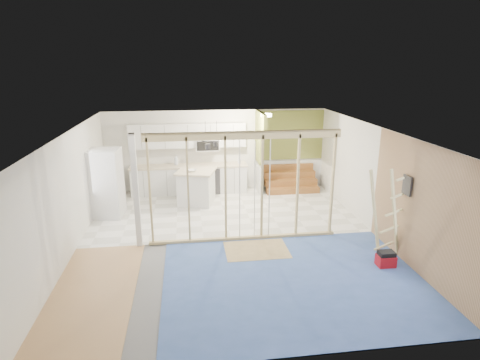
{
  "coord_description": "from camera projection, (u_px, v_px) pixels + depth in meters",
  "views": [
    {
      "loc": [
        -0.97,
        -8.6,
        4.04
      ],
      "look_at": [
        0.29,
        0.6,
        1.3
      ],
      "focal_mm": 30.0,
      "sensor_mm": 36.0,
      "label": 1
    }
  ],
  "objects": [
    {
      "name": "electrical_panel",
      "position": [
        407.0,
        185.0,
        8.09
      ],
      "size": [
        0.04,
        0.3,
        0.4
      ],
      "primitive_type": "cube",
      "color": "#333337",
      "rests_on": "room"
    },
    {
      "name": "island",
      "position": [
        196.0,
        187.0,
        11.77
      ],
      "size": [
        1.29,
        1.29,
        1.02
      ],
      "rotation": [
        0.0,
        0.0,
        -0.27
      ],
      "color": "silver",
      "rests_on": "room"
    },
    {
      "name": "sheathing_panel",
      "position": [
        424.0,
        212.0,
        7.62
      ],
      "size": [
        0.02,
        4.0,
        2.6
      ],
      "primitive_type": "cube",
      "color": "tan",
      "rests_on": "room"
    },
    {
      "name": "upper_cabinets",
      "position": [
        190.0,
        136.0,
        12.44
      ],
      "size": [
        3.6,
        0.41,
        0.85
      ],
      "color": "white",
      "rests_on": "room"
    },
    {
      "name": "soap_bottle_a",
      "position": [
        176.0,
        160.0,
        12.58
      ],
      "size": [
        0.13,
        0.13,
        0.33
      ],
      "primitive_type": "imported",
      "rotation": [
        0.0,
        0.0,
        -0.04
      ],
      "color": "silver",
      "rests_on": "base_cabinets"
    },
    {
      "name": "base_cabinets",
      "position": [
        166.0,
        183.0,
        12.29
      ],
      "size": [
        4.45,
        2.24,
        0.93
      ],
      "color": "white",
      "rests_on": "room"
    },
    {
      "name": "toolbox",
      "position": [
        386.0,
        259.0,
        8.2
      ],
      "size": [
        0.36,
        0.27,
        0.34
      ],
      "rotation": [
        0.0,
        0.0,
        -0.01
      ],
      "color": "#A20F16",
      "rests_on": "room"
    },
    {
      "name": "floor_overlays",
      "position": [
        234.0,
        239.0,
        9.5
      ],
      "size": [
        7.0,
        8.0,
        0.03
      ],
      "color": "white",
      "rests_on": "room"
    },
    {
      "name": "fridge",
      "position": [
        106.0,
        184.0,
        10.67
      ],
      "size": [
        0.87,
        0.84,
        1.86
      ],
      "rotation": [
        0.0,
        0.0,
        -0.09
      ],
      "color": "silver",
      "rests_on": "room"
    },
    {
      "name": "pot_rack",
      "position": [
        211.0,
        142.0,
        10.63
      ],
      "size": [
        0.52,
        0.52,
        0.72
      ],
      "color": "black",
      "rests_on": "room"
    },
    {
      "name": "room",
      "position": [
        231.0,
        188.0,
        9.07
      ],
      "size": [
        7.01,
        8.01,
        2.61
      ],
      "color": "slate",
      "rests_on": "ground"
    },
    {
      "name": "bowl",
      "position": [
        192.0,
        171.0,
        11.47
      ],
      "size": [
        0.27,
        0.27,
        0.06
      ],
      "primitive_type": "imported",
      "rotation": [
        0.0,
        0.0,
        0.2
      ],
      "color": "white",
      "rests_on": "island"
    },
    {
      "name": "ladder",
      "position": [
        387.0,
        214.0,
        8.34
      ],
      "size": [
        1.06,
        0.14,
        1.97
      ],
      "rotation": [
        0.0,
        0.0,
        0.22
      ],
      "color": "tan",
      "rests_on": "room"
    },
    {
      "name": "stud_frame",
      "position": [
        221.0,
        177.0,
        8.96
      ],
      "size": [
        4.66,
        0.14,
        2.6
      ],
      "color": "tan",
      "rests_on": "room"
    },
    {
      "name": "green_partition",
      "position": [
        281.0,
        162.0,
        12.91
      ],
      "size": [
        2.25,
        1.51,
        2.6
      ],
      "color": "olive",
      "rests_on": "room"
    },
    {
      "name": "ceiling_light",
      "position": [
        266.0,
        115.0,
        11.75
      ],
      "size": [
        0.32,
        0.32,
        0.08
      ],
      "primitive_type": "cylinder",
      "color": "#FFEABF",
      "rests_on": "room"
    },
    {
      "name": "soap_bottle_b",
      "position": [
        239.0,
        160.0,
        12.79
      ],
      "size": [
        0.11,
        0.11,
        0.2
      ],
      "primitive_type": "imported",
      "rotation": [
        0.0,
        0.0,
        -0.25
      ],
      "color": "silver",
      "rests_on": "base_cabinets"
    }
  ]
}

